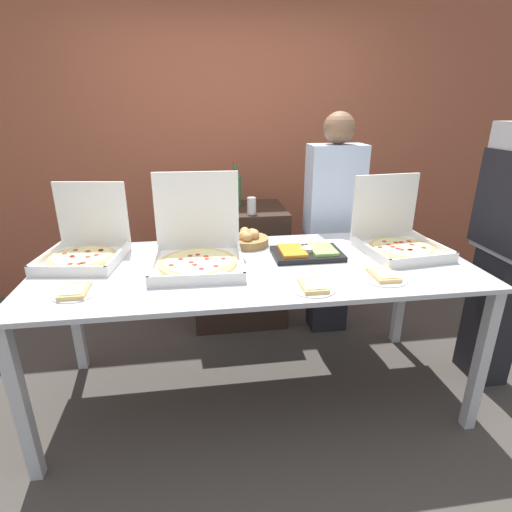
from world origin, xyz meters
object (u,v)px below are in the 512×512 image
object	(u,v)px
pizza_box_near_right	(198,249)
pizza_box_far_right	(397,238)
soda_bottle	(235,187)
person_guest_cap	(332,223)
paper_plate_front_left	(75,292)
soda_can_silver	(252,206)
veggie_tray	(307,253)
person_server_vest	(512,228)
bread_basket	(249,239)
paper_plate_front_center	(384,276)
pizza_box_near_left	(85,247)
paper_plate_front_right	(313,286)

from	to	relation	value
pizza_box_near_right	pizza_box_far_right	world-z (taller)	pizza_box_near_right
soda_bottle	person_guest_cap	bearing A→B (deg)	-26.32
paper_plate_front_left	soda_can_silver	xyz separation A→B (m)	(0.98, 1.05, 0.12)
veggie_tray	person_server_vest	xyz separation A→B (m)	(1.21, -0.10, 0.13)
paper_plate_front_left	bread_basket	bearing A→B (deg)	32.69
bread_basket	paper_plate_front_center	bearing A→B (deg)	-44.53
paper_plate_front_left	bread_basket	distance (m)	1.06
pizza_box_near_right	pizza_box_near_left	bearing A→B (deg)	167.93
paper_plate_front_right	bread_basket	size ratio (longest dim) A/B	0.89
paper_plate_front_center	soda_bottle	bearing A→B (deg)	114.85
paper_plate_front_center	person_guest_cap	distance (m)	1.01
paper_plate_front_right	person_guest_cap	bearing A→B (deg)	67.00
paper_plate_front_center	paper_plate_front_left	distance (m)	1.51
person_guest_cap	person_server_vest	bearing A→B (deg)	138.12
veggie_tray	person_guest_cap	xyz separation A→B (m)	(0.37, 0.65, -0.02)
pizza_box_near_left	person_guest_cap	world-z (taller)	person_guest_cap
pizza_box_far_right	person_guest_cap	size ratio (longest dim) A/B	0.30
soda_bottle	soda_can_silver	size ratio (longest dim) A/B	2.79
bread_basket	person_guest_cap	bearing A→B (deg)	30.64
paper_plate_front_center	paper_plate_front_left	world-z (taller)	same
soda_can_silver	bread_basket	bearing A→B (deg)	-99.81
paper_plate_front_center	person_server_vest	xyz separation A→B (m)	(0.90, 0.26, 0.14)
pizza_box_far_right	soda_bottle	bearing A→B (deg)	126.11
pizza_box_near_left	paper_plate_front_left	distance (m)	0.47
pizza_box_near_right	pizza_box_far_right	distance (m)	1.19
pizza_box_far_right	paper_plate_front_left	world-z (taller)	pizza_box_far_right
person_guest_cap	person_server_vest	world-z (taller)	person_server_vest
bread_basket	soda_can_silver	distance (m)	0.49
soda_bottle	person_server_vest	distance (m)	1.88
veggie_tray	soda_bottle	size ratio (longest dim) A/B	1.15
veggie_tray	paper_plate_front_right	bearing A→B (deg)	-101.42
veggie_tray	person_server_vest	world-z (taller)	person_server_vest
pizza_box_far_right	soda_bottle	xyz separation A→B (m)	(-0.88, 0.97, 0.15)
pizza_box_near_left	bread_basket	world-z (taller)	pizza_box_near_left
paper_plate_front_center	veggie_tray	bearing A→B (deg)	130.11
pizza_box_far_right	paper_plate_front_right	xyz separation A→B (m)	(-0.65, -0.45, -0.07)
paper_plate_front_right	paper_plate_front_center	xyz separation A→B (m)	(0.39, 0.07, -0.00)
paper_plate_front_right	soda_bottle	distance (m)	1.46
paper_plate_front_center	soda_bottle	size ratio (longest dim) A/B	0.70
paper_plate_front_center	bread_basket	xyz separation A→B (m)	(-0.62, 0.61, 0.03)
pizza_box_far_right	pizza_box_near_left	size ratio (longest dim) A/B	1.02
person_guest_cap	veggie_tray	bearing A→B (deg)	60.23
pizza_box_near_left	paper_plate_front_center	world-z (taller)	pizza_box_near_left
pizza_box_near_right	paper_plate_front_left	bearing A→B (deg)	-150.14
veggie_tray	soda_bottle	bearing A→B (deg)	108.00
pizza_box_far_right	soda_can_silver	distance (m)	1.06
bread_basket	pizza_box_far_right	bearing A→B (deg)	-14.26
paper_plate_front_center	person_guest_cap	xyz separation A→B (m)	(0.07, 1.01, -0.01)
pizza_box_near_left	person_guest_cap	size ratio (longest dim) A/B	0.29
pizza_box_near_left	paper_plate_front_right	xyz separation A→B (m)	(1.17, -0.56, -0.06)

